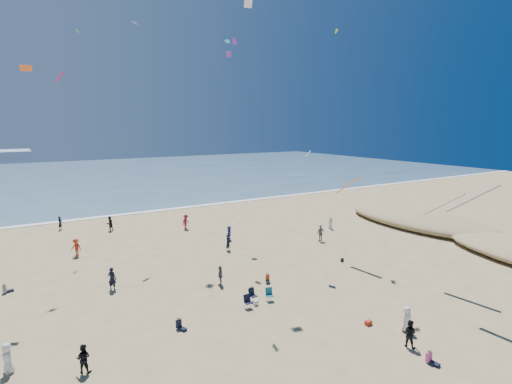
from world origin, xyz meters
TOP-DOWN VIEW (x-y plane):
  - ground at (0.00, 0.00)m, footprint 220.00×220.00m
  - ocean at (0.00, 95.00)m, footprint 220.00×100.00m
  - surf_line at (0.00, 45.00)m, footprint 220.00×1.20m
  - standing_flyers at (2.69, 20.87)m, footprint 36.01×41.96m
  - seated_group at (0.04, 7.05)m, footprint 21.24×26.71m
  - chair_cluster at (2.81, 9.14)m, footprint 2.69×1.46m
  - white_tote at (2.58, 8.96)m, footprint 0.35×0.20m
  - black_backpack at (3.52, 11.14)m, footprint 0.30×0.22m
  - cooler at (7.47, 2.49)m, footprint 0.45×0.30m
  - navy_bag at (14.81, 12.67)m, footprint 0.28×0.18m
  - kites_aloft at (8.75, 12.79)m, footprint 39.88×39.34m

SIDE VIEW (x-z plane):
  - ground at x=0.00m, z-range 0.00..0.00m
  - ocean at x=0.00m, z-range 0.00..0.06m
  - surf_line at x=0.00m, z-range 0.00..0.08m
  - cooler at x=7.47m, z-range 0.00..0.30m
  - navy_bag at x=14.81m, z-range 0.00..0.34m
  - black_backpack at x=3.52m, z-range 0.00..0.38m
  - white_tote at x=2.58m, z-range 0.00..0.40m
  - seated_group at x=0.04m, z-range 0.00..0.84m
  - chair_cluster at x=2.81m, z-range 0.00..1.00m
  - standing_flyers at x=2.69m, z-range -0.08..1.85m
  - kites_aloft at x=8.75m, z-range -0.01..29.60m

